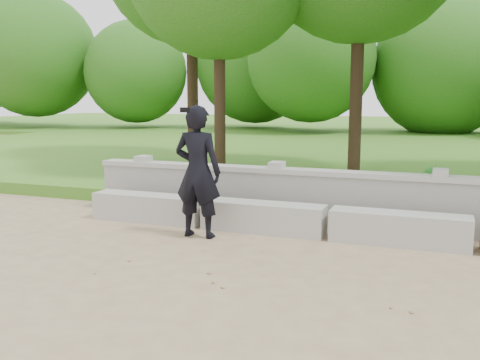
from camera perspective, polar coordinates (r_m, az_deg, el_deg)
The scene contains 6 objects.
lawn at distance 19.76m, azimuth 22.22°, elevation 2.63°, with size 40.00×22.00×0.25m, color #366C1A.
concrete_bench at distance 7.79m, azimuth 23.97°, elevation -5.40°, with size 11.90×0.45×0.45m.
parapet_wall at distance 8.43m, azimuth 23.84°, elevation -2.70°, with size 12.50×0.35×0.90m.
man_main at distance 7.78m, azimuth -4.53°, elevation 0.88°, with size 0.71×0.63×1.93m.
shrub_a at distance 10.02m, azimuth -4.32°, elevation 0.49°, with size 0.36×0.24×0.68m, color #328A2F.
shrub_d at distance 9.98m, azimuth 19.43°, elevation -0.21°, with size 0.34×0.31×0.61m, color #328A2F.
Camera 1 is at (-0.49, -5.66, 2.04)m, focal length 40.00 mm.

